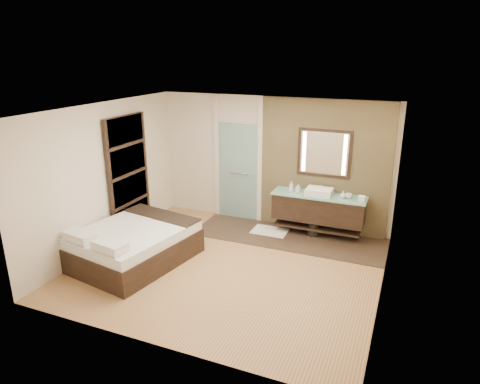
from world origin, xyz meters
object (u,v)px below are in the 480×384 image
at_px(mirror_unit, 324,153).
at_px(waste_bin, 313,229).
at_px(vanity, 318,208).
at_px(bed, 133,244).

bearing_deg(mirror_unit, waste_bin, -101.06).
distance_m(vanity, bed, 3.63).
bearing_deg(bed, vanity, 50.59).
bearing_deg(mirror_unit, bed, -136.66).
bearing_deg(vanity, bed, -139.41).
distance_m(vanity, waste_bin, 0.45).
bearing_deg(waste_bin, mirror_unit, 78.94).
relative_size(vanity, mirror_unit, 1.75).
bearing_deg(mirror_unit, vanity, -90.00).
distance_m(mirror_unit, waste_bin, 1.54).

